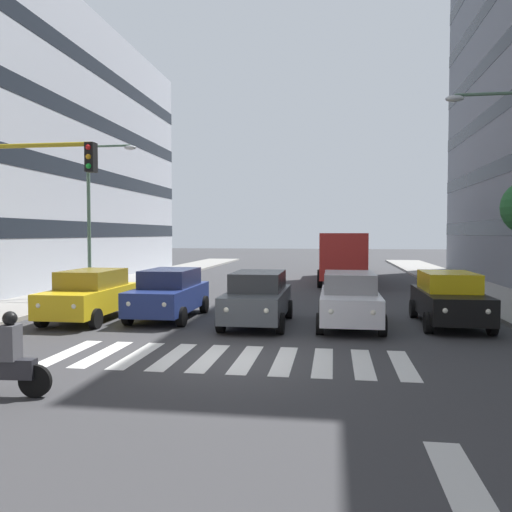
{
  "coord_description": "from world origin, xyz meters",
  "views": [
    {
      "loc": [
        -2.48,
        11.91,
        2.97
      ],
      "look_at": [
        0.06,
        -4.9,
        2.23
      ],
      "focal_mm": 36.18,
      "sensor_mm": 36.0,
      "label": 1
    }
  ],
  "objects_px": {
    "car_2": "(258,298)",
    "car_4": "(91,294)",
    "street_lamp_right": "(96,203)",
    "bus_behind_traffic": "(342,252)",
    "motorcycle_with_rider": "(7,362)",
    "car_3": "(169,293)",
    "car_0": "(449,298)",
    "car_1": "(350,299)"
  },
  "relations": [
    {
      "from": "car_0",
      "to": "bus_behind_traffic",
      "type": "relative_size",
      "value": 0.42
    },
    {
      "from": "car_1",
      "to": "car_3",
      "type": "xyz_separation_m",
      "value": [
        6.21,
        -0.65,
        0.0
      ]
    },
    {
      "from": "car_0",
      "to": "bus_behind_traffic",
      "type": "bearing_deg",
      "value": -77.87
    },
    {
      "from": "car_3",
      "to": "car_0",
      "type": "bearing_deg",
      "value": -179.99
    },
    {
      "from": "bus_behind_traffic",
      "to": "motorcycle_with_rider",
      "type": "bearing_deg",
      "value": 74.94
    },
    {
      "from": "car_2",
      "to": "street_lamp_right",
      "type": "relative_size",
      "value": 0.64
    },
    {
      "from": "car_0",
      "to": "car_3",
      "type": "distance_m",
      "value": 9.4
    },
    {
      "from": "motorcycle_with_rider",
      "to": "bus_behind_traffic",
      "type": "bearing_deg",
      "value": -105.06
    },
    {
      "from": "car_0",
      "to": "bus_behind_traffic",
      "type": "height_order",
      "value": "bus_behind_traffic"
    },
    {
      "from": "car_1",
      "to": "bus_behind_traffic",
      "type": "height_order",
      "value": "bus_behind_traffic"
    },
    {
      "from": "car_0",
      "to": "car_4",
      "type": "distance_m",
      "value": 11.97
    },
    {
      "from": "car_1",
      "to": "car_2",
      "type": "xyz_separation_m",
      "value": [
        2.96,
        0.12,
        0.0
      ]
    },
    {
      "from": "car_1",
      "to": "car_4",
      "type": "bearing_deg",
      "value": 0.78
    },
    {
      "from": "car_0",
      "to": "street_lamp_right",
      "type": "height_order",
      "value": "street_lamp_right"
    },
    {
      "from": "car_4",
      "to": "street_lamp_right",
      "type": "bearing_deg",
      "value": -66.33
    },
    {
      "from": "street_lamp_right",
      "to": "motorcycle_with_rider",
      "type": "bearing_deg",
      "value": 109.54
    },
    {
      "from": "bus_behind_traffic",
      "to": "motorcycle_with_rider",
      "type": "distance_m",
      "value": 24.54
    },
    {
      "from": "car_2",
      "to": "car_3",
      "type": "bearing_deg",
      "value": -13.35
    },
    {
      "from": "car_3",
      "to": "car_4",
      "type": "relative_size",
      "value": 1.0
    },
    {
      "from": "car_2",
      "to": "car_3",
      "type": "distance_m",
      "value": 3.34
    },
    {
      "from": "car_3",
      "to": "car_1",
      "type": "bearing_deg",
      "value": 174.0
    },
    {
      "from": "car_1",
      "to": "car_0",
      "type": "bearing_deg",
      "value": -168.37
    },
    {
      "from": "car_3",
      "to": "motorcycle_with_rider",
      "type": "height_order",
      "value": "car_3"
    },
    {
      "from": "bus_behind_traffic",
      "to": "car_1",
      "type": "bearing_deg",
      "value": 90.0
    },
    {
      "from": "car_3",
      "to": "bus_behind_traffic",
      "type": "height_order",
      "value": "bus_behind_traffic"
    },
    {
      "from": "car_2",
      "to": "street_lamp_right",
      "type": "distance_m",
      "value": 10.61
    },
    {
      "from": "car_3",
      "to": "bus_behind_traffic",
      "type": "xyz_separation_m",
      "value": [
        -6.21,
        -14.82,
        0.97
      ]
    },
    {
      "from": "car_3",
      "to": "bus_behind_traffic",
      "type": "distance_m",
      "value": 16.1
    },
    {
      "from": "car_1",
      "to": "car_4",
      "type": "distance_m",
      "value": 8.76
    },
    {
      "from": "car_2",
      "to": "car_4",
      "type": "height_order",
      "value": "same"
    },
    {
      "from": "street_lamp_right",
      "to": "car_2",
      "type": "bearing_deg",
      "value": 145.68
    },
    {
      "from": "car_0",
      "to": "motorcycle_with_rider",
      "type": "relative_size",
      "value": 2.61
    },
    {
      "from": "car_0",
      "to": "street_lamp_right",
      "type": "xyz_separation_m",
      "value": [
        14.42,
        -4.88,
        3.46
      ]
    },
    {
      "from": "motorcycle_with_rider",
      "to": "street_lamp_right",
      "type": "xyz_separation_m",
      "value": [
        4.87,
        -13.72,
        3.7
      ]
    },
    {
      "from": "car_4",
      "to": "bus_behind_traffic",
      "type": "xyz_separation_m",
      "value": [
        -8.76,
        -15.59,
        0.97
      ]
    },
    {
      "from": "car_2",
      "to": "car_3",
      "type": "xyz_separation_m",
      "value": [
        3.25,
        -0.77,
        0.0
      ]
    },
    {
      "from": "car_1",
      "to": "bus_behind_traffic",
      "type": "xyz_separation_m",
      "value": [
        0.0,
        -15.48,
        0.97
      ]
    },
    {
      "from": "car_4",
      "to": "street_lamp_right",
      "type": "height_order",
      "value": "street_lamp_right"
    },
    {
      "from": "car_2",
      "to": "car_4",
      "type": "bearing_deg",
      "value": 0.0
    },
    {
      "from": "motorcycle_with_rider",
      "to": "street_lamp_right",
      "type": "relative_size",
      "value": 0.25
    },
    {
      "from": "car_2",
      "to": "street_lamp_right",
      "type": "xyz_separation_m",
      "value": [
        8.28,
        -5.65,
        3.46
      ]
    },
    {
      "from": "car_0",
      "to": "motorcycle_with_rider",
      "type": "distance_m",
      "value": 13.02
    }
  ]
}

